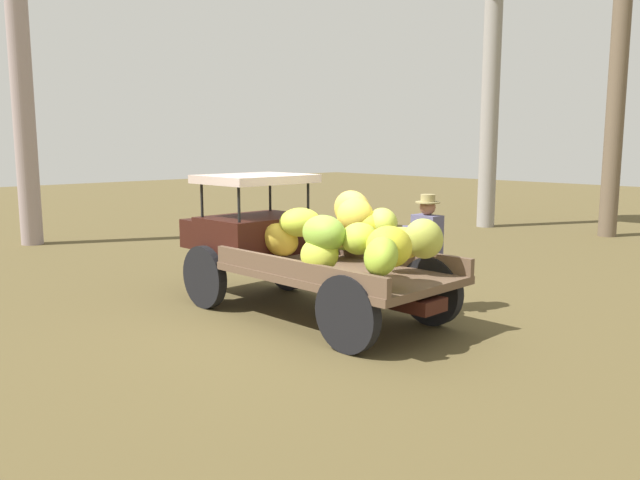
# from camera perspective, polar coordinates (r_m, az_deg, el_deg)

# --- Properties ---
(ground_plane) EXTENTS (60.00, 60.00, 0.00)m
(ground_plane) POSITION_cam_1_polar(r_m,az_deg,el_deg) (8.76, -0.99, -6.90)
(ground_plane) COLOR brown
(truck) EXTENTS (4.54, 1.87, 1.89)m
(truck) POSITION_cam_1_polar(r_m,az_deg,el_deg) (8.77, -1.37, -0.35)
(truck) COLOR black
(truck) RESTS_ON ground
(farmer) EXTENTS (0.53, 0.47, 1.65)m
(farmer) POSITION_cam_1_polar(r_m,az_deg,el_deg) (9.00, 9.48, -0.48)
(farmer) COLOR #8F6355
(farmer) RESTS_ON ground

